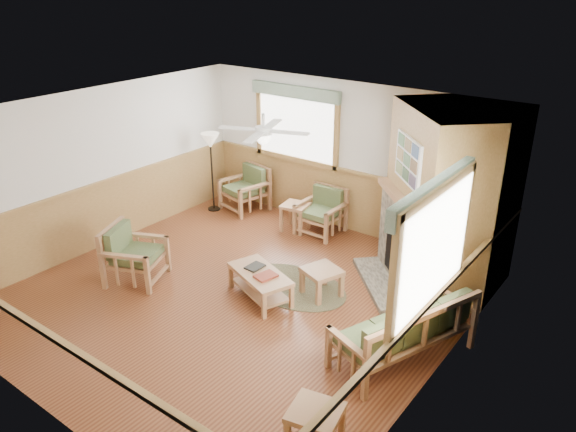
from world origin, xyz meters
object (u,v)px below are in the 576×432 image
Objects in this scene: coffee_table at (260,285)px; sofa at (403,329)px; end_table_chairs at (295,217)px; footstool at (322,282)px; floor_lamp_left at (212,172)px; armchair_back_left at (244,189)px; armchair_left at (135,254)px; floor_lamp_right at (446,260)px; end_table_sofa at (315,432)px; armchair_back_right at (321,212)px.

sofa is at bearing 20.19° from coffee_table.
sofa is at bearing -34.22° from end_table_chairs.
footstool is at bearing -44.08° from end_table_chairs.
end_table_chairs is 0.32× the size of floor_lamp_left.
sofa is at bearing -14.07° from armchair_back_left.
armchair_left is 2.00m from coffee_table.
floor_lamp_right reaches higher than armchair_left.
coffee_table is 1.92× the size of end_table_sofa.
armchair_back_right is at bearing -110.11° from sofa.
armchair_left is 1.60× the size of end_table_sofa.
floor_lamp_right is (2.80, -1.20, 0.44)m from armchair_back_right.
armchair_back_left is 1.58× the size of end_table_sofa.
footstool is at bearing -160.19° from floor_lamp_right.
coffee_table is at bearing -66.08° from end_table_chairs.
footstool is (-1.59, 0.61, -0.20)m from sofa.
armchair_back_left is 4.79m from floor_lamp_right.
end_table_chairs is at bearing -103.95° from sofa.
armchair_left is 2.86m from footstool.
end_table_chairs reaches higher than coffee_table.
armchair_back_left is 0.55× the size of floor_lamp_left.
armchair_back_right is 3.37m from armchair_left.
sofa is 3.68m from armchair_back_right.
sofa is 3.66× the size of footstool.
coffee_table is at bearing 139.93° from end_table_sofa.
armchair_left reaches higher than end_table_chairs.
armchair_left reaches higher than end_table_sofa.
floor_lamp_right reaches higher than sofa.
sofa is 2.09× the size of armchair_back_left.
armchair_back_right is 1.49× the size of end_table_sofa.
armchair_left is 0.52× the size of floor_lamp_right.
end_table_chairs is at bearing 5.58° from armchair_back_left.
sofa is 1.72m from footstool.
floor_lamp_right is (4.62, -1.20, 0.41)m from armchair_back_left.
footstool is 0.29× the size of floor_lamp_right.
footstool is at bearing -17.15° from armchair_back_left.
floor_lamp_right is (0.00, 1.18, 0.43)m from sofa.
coffee_table is 0.67× the size of floor_lamp_left.
coffee_table is 2.63m from floor_lamp_right.
floor_lamp_right is at bearing 19.81° from footstool.
floor_lamp_right reaches higher than end_table_sofa.
armchair_left reaches higher than coffee_table.
end_table_chairs is (1.38, -0.19, -0.18)m from armchair_back_left.
end_table_chairs is (-0.43, -0.19, -0.15)m from armchair_back_right.
floor_lamp_right reaches higher than armchair_back_left.
floor_lamp_right is (2.26, 1.17, 0.63)m from coffee_table.
sofa is 3.91m from end_table_chairs.
floor_lamp_left reaches higher than sofa.
floor_lamp_right is (1.59, 0.57, 0.63)m from footstool.
armchair_left is 0.56× the size of floor_lamp_left.
coffee_table is 3.51m from floor_lamp_left.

